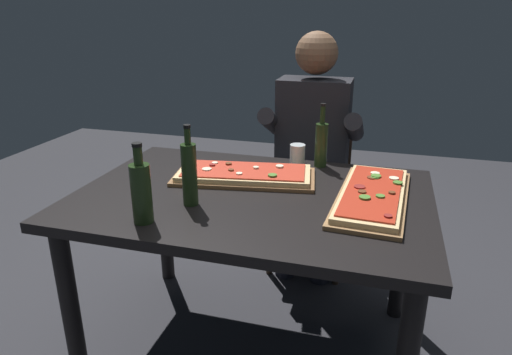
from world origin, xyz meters
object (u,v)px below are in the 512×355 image
Objects in this scene: diner_chair at (313,182)px; seated_diner at (311,145)px; oil_bottle_amber at (321,143)px; dining_table at (253,215)px; pizza_rectangular_left at (372,195)px; pizza_rectangular_front at (244,174)px; wine_bottle_dark at (189,173)px; tumbler_near_camera at (297,155)px; vinegar_bottle_green at (141,191)px.

diner_chair is 0.28m from seated_diner.
seated_diner is at bearing -90.00° from diner_chair.
oil_bottle_amber is at bearing -73.50° from seated_diner.
diner_chair is at bearing 82.42° from dining_table.
seated_diner is (-0.10, 0.32, -0.11)m from oil_bottle_amber.
diner_chair is at bearing 113.83° from pizza_rectangular_left.
pizza_rectangular_front is 0.62m from seated_diner.
tumbler_near_camera is at bearing 62.82° from wine_bottle_dark.
wine_bottle_dark is 1.13m from diner_chair.
oil_bottle_amber is at bearing 63.07° from dining_table.
oil_bottle_amber reaches higher than pizza_rectangular_front.
vinegar_bottle_green is at bearing -112.55° from pizza_rectangular_front.
pizza_rectangular_front is 0.48× the size of seated_diner.
diner_chair is at bearing 102.19° from oil_bottle_amber.
pizza_rectangular_front is 0.40m from oil_bottle_amber.
seated_diner reaches higher than pizza_rectangular_left.
tumbler_near_camera is 0.54m from diner_chair.
pizza_rectangular_front is 0.55m from vinegar_bottle_green.
seated_diner is at bearing 106.50° from oil_bottle_amber.
oil_bottle_amber is 0.91m from vinegar_bottle_green.
wine_bottle_dark reaches higher than diner_chair.
dining_table is 14.52× the size of tumbler_near_camera.
vinegar_bottle_green is (-0.75, -0.42, 0.09)m from pizza_rectangular_left.
oil_bottle_amber reaches higher than pizza_rectangular_left.
seated_diner is at bearing 117.50° from pizza_rectangular_left.
diner_chair is (-0.10, 0.44, -0.36)m from oil_bottle_amber.
wine_bottle_dark is at bearing -139.40° from dining_table.
pizza_rectangular_left is at bearing -53.94° from oil_bottle_amber.
diner_chair is at bearing 90.00° from seated_diner.
dining_table is at bearing 40.60° from wine_bottle_dark.
diner_chair is (0.01, 0.45, -0.30)m from tumbler_near_camera.
seated_diner reaches higher than wine_bottle_dark.
seated_diner is at bearing 69.61° from vinegar_bottle_green.
dining_table is 2.18× the size of pizza_rectangular_front.
vinegar_bottle_green is (-0.10, -0.19, -0.01)m from wine_bottle_dark.
vinegar_bottle_green is at bearing -151.17° from pizza_rectangular_left.
dining_table is 0.88m from diner_chair.
dining_table is 0.75m from seated_diner.
pizza_rectangular_left is 0.70m from wine_bottle_dark.
pizza_rectangular_front is 0.55m from pizza_rectangular_left.
dining_table is 1.61× the size of diner_chair.
pizza_rectangular_left is at bearing -9.03° from pizza_rectangular_front.
pizza_rectangular_left is 0.50m from tumbler_near_camera.
dining_table is 0.21m from pizza_rectangular_front.
tumbler_near_camera is at bearing 62.76° from vinegar_bottle_green.
seated_diner is (0.20, 0.59, -0.02)m from pizza_rectangular_front.
wine_bottle_dark is 1.04× the size of oil_bottle_amber.
oil_bottle_amber is at bearing -77.81° from diner_chair.
pizza_rectangular_left is at bearing -62.50° from seated_diner.
oil_bottle_amber is (0.40, 0.58, -0.01)m from wine_bottle_dark.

